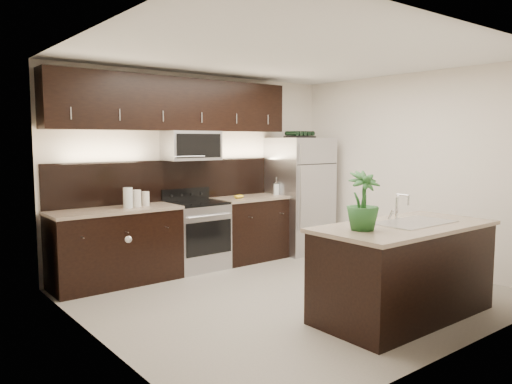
# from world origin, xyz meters

# --- Properties ---
(ground) EXTENTS (4.50, 4.50, 0.00)m
(ground) POSITION_xyz_m (0.00, 0.00, 0.00)
(ground) COLOR gray
(ground) RESTS_ON ground
(room_walls) EXTENTS (4.52, 4.02, 2.71)m
(room_walls) POSITION_xyz_m (-0.11, -0.04, 1.70)
(room_walls) COLOR silver
(room_walls) RESTS_ON ground
(counter_run) EXTENTS (3.51, 0.65, 0.94)m
(counter_run) POSITION_xyz_m (-0.46, 1.69, 0.47)
(counter_run) COLOR black
(counter_run) RESTS_ON ground
(upper_fixtures) EXTENTS (3.49, 0.40, 1.66)m
(upper_fixtures) POSITION_xyz_m (-0.43, 1.84, 2.14)
(upper_fixtures) COLOR black
(upper_fixtures) RESTS_ON counter_run
(island) EXTENTS (1.96, 0.96, 0.94)m
(island) POSITION_xyz_m (0.41, -1.20, 0.47)
(island) COLOR black
(island) RESTS_ON ground
(sink_faucet) EXTENTS (0.84, 0.50, 0.28)m
(sink_faucet) POSITION_xyz_m (0.56, -1.19, 0.96)
(sink_faucet) COLOR silver
(sink_faucet) RESTS_ON island
(refrigerator) EXTENTS (0.87, 0.79, 1.81)m
(refrigerator) POSITION_xyz_m (1.63, 1.63, 0.90)
(refrigerator) COLOR #B2B2B7
(refrigerator) RESTS_ON ground
(wine_rack) EXTENTS (0.45, 0.28, 0.10)m
(wine_rack) POSITION_xyz_m (1.63, 1.63, 1.86)
(wine_rack) COLOR black
(wine_rack) RESTS_ON refrigerator
(plant) EXTENTS (0.38, 0.38, 0.55)m
(plant) POSITION_xyz_m (-0.18, -1.14, 1.21)
(plant) COLOR #1F4F1F
(plant) RESTS_ON island
(canisters) EXTENTS (0.37, 0.17, 0.26)m
(canisters) POSITION_xyz_m (-1.16, 1.67, 1.05)
(canisters) COLOR silver
(canisters) RESTS_ON counter_run
(french_press) EXTENTS (0.09, 0.09, 0.26)m
(french_press) POSITION_xyz_m (1.15, 1.64, 1.04)
(french_press) COLOR silver
(french_press) RESTS_ON counter_run
(bananas) EXTENTS (0.21, 0.18, 0.05)m
(bananas) POSITION_xyz_m (0.37, 1.61, 0.97)
(bananas) COLOR yellow
(bananas) RESTS_ON counter_run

